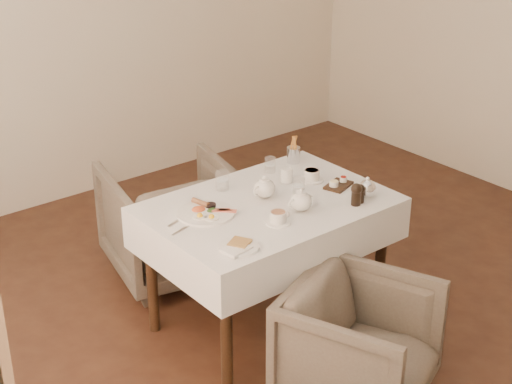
{
  "coord_description": "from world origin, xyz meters",
  "views": [
    {
      "loc": [
        -2.77,
        -2.63,
        2.56
      ],
      "look_at": [
        -0.42,
        0.29,
        0.82
      ],
      "focal_mm": 55.0,
      "sensor_mm": 36.0,
      "label": 1
    }
  ],
  "objects": [
    {
      "name": "fries_cup",
      "position": [
        0.1,
        0.59,
        0.83
      ],
      "size": [
        0.08,
        0.08,
        0.17
      ],
      "rotation": [
        0.0,
        0.0,
        0.13
      ],
      "color": "silver",
      "rests_on": "table"
    },
    {
      "name": "condiment_board",
      "position": [
        0.07,
        0.17,
        0.77
      ],
      "size": [
        0.19,
        0.16,
        0.04
      ],
      "rotation": [
        0.0,
        0.0,
        0.32
      ],
      "color": "black",
      "rests_on": "table"
    },
    {
      "name": "side_plate",
      "position": [
        -0.8,
        -0.05,
        0.76
      ],
      "size": [
        0.2,
        0.2,
        0.02
      ],
      "rotation": [
        0.0,
        0.0,
        0.3
      ],
      "color": "white",
      "rests_on": "table"
    },
    {
      "name": "teapot_centre",
      "position": [
        -0.35,
        0.31,
        0.82
      ],
      "size": [
        0.18,
        0.15,
        0.13
      ],
      "primitive_type": null,
      "rotation": [
        0.0,
        0.0,
        0.19
      ],
      "color": "white",
      "rests_on": "table"
    },
    {
      "name": "teapot_front",
      "position": [
        -0.3,
        0.07,
        0.82
      ],
      "size": [
        0.16,
        0.13,
        0.13
      ],
      "primitive_type": null,
      "rotation": [
        0.0,
        0.0,
        -0.0
      ],
      "color": "white",
      "rests_on": "table"
    },
    {
      "name": "breakfast_plate",
      "position": [
        -0.71,
        0.35,
        0.77
      ],
      "size": [
        0.3,
        0.3,
        0.04
      ],
      "rotation": [
        0.0,
        0.0,
        -0.21
      ],
      "color": "white",
      "rests_on": "table"
    },
    {
      "name": "teacup_far",
      "position": [
        0.0,
        0.32,
        0.79
      ],
      "size": [
        0.14,
        0.14,
        0.07
      ],
      "rotation": [
        0.0,
        0.0,
        0.33
      ],
      "color": "white",
      "rests_on": "table"
    },
    {
      "name": "table",
      "position": [
        -0.37,
        0.25,
        0.64
      ],
      "size": [
        1.28,
        0.88,
        0.75
      ],
      "color": "black",
      "rests_on": "ground"
    },
    {
      "name": "cutlery_fork",
      "position": [
        -0.84,
        0.38,
        0.76
      ],
      "size": [
        0.2,
        0.08,
        0.0
      ],
      "primitive_type": "cube",
      "rotation": [
        0.0,
        0.0,
        1.9
      ],
      "color": "silver",
      "rests_on": "table"
    },
    {
      "name": "pepper_mill_left",
      "position": [
        -0.02,
        -0.06,
        0.82
      ],
      "size": [
        0.08,
        0.08,
        0.12
      ],
      "primitive_type": null,
      "rotation": [
        0.0,
        0.0,
        0.38
      ],
      "color": "black",
      "rests_on": "table"
    },
    {
      "name": "cutlery_knife",
      "position": [
        -0.88,
        0.28,
        0.76
      ],
      "size": [
        0.18,
        0.07,
        0.0
      ],
      "primitive_type": "cube",
      "rotation": [
        0.0,
        0.0,
        1.85
      ],
      "color": "silver",
      "rests_on": "table"
    },
    {
      "name": "pepper_mill_right",
      "position": [
        0.02,
        -0.05,
        0.81
      ],
      "size": [
        0.05,
        0.05,
        0.1
      ],
      "primitive_type": null,
      "rotation": [
        0.0,
        0.0,
        0.02
      ],
      "color": "black",
      "rests_on": "table"
    },
    {
      "name": "creamer",
      "position": [
        -0.12,
        0.4,
        0.8
      ],
      "size": [
        0.08,
        0.08,
        0.08
      ],
      "primitive_type": "cylinder",
      "rotation": [
        0.0,
        0.0,
        0.13
      ],
      "color": "white",
      "rests_on": "table"
    },
    {
      "name": "glass_left",
      "position": [
        -0.45,
        0.54,
        0.81
      ],
      "size": [
        0.09,
        0.09,
        0.1
      ],
      "primitive_type": "cylinder",
      "rotation": [
        0.0,
        0.0,
        -0.22
      ],
      "color": "silver",
      "rests_on": "table"
    },
    {
      "name": "silver_pot",
      "position": [
        0.09,
        -0.03,
        0.82
      ],
      "size": [
        0.12,
        0.1,
        0.12
      ],
      "primitive_type": null,
      "rotation": [
        0.0,
        0.0,
        -0.01
      ],
      "color": "white",
      "rests_on": "table"
    },
    {
      "name": "teacup_near",
      "position": [
        -0.48,
        0.04,
        0.78
      ],
      "size": [
        0.13,
        0.13,
        0.06
      ],
      "rotation": [
        0.0,
        0.0,
        -0.25
      ],
      "color": "white",
      "rests_on": "table"
    },
    {
      "name": "armchair_near",
      "position": [
        -0.44,
        -0.52,
        0.31
      ],
      "size": [
        0.86,
        0.87,
        0.61
      ],
      "primitive_type": "imported",
      "rotation": [
        0.0,
        0.0,
        0.38
      ],
      "color": "#50443B",
      "rests_on": "ground"
    },
    {
      "name": "glass_mid",
      "position": [
        -0.17,
        0.23,
        0.8
      ],
      "size": [
        0.07,
        0.07,
        0.09
      ],
      "primitive_type": "cylinder",
      "rotation": [
        0.0,
        0.0,
        -0.03
      ],
      "color": "silver",
      "rests_on": "table"
    },
    {
      "name": "armchair_far",
      "position": [
        -0.46,
        1.07,
        0.35
      ],
      "size": [
        0.91,
        0.92,
        0.71
      ],
      "primitive_type": "imported",
      "rotation": [
        0.0,
        0.0,
        2.93
      ],
      "color": "#50443B",
      "rests_on": "ground"
    },
    {
      "name": "glass_right",
      "position": [
        -0.1,
        0.56,
        0.8
      ],
      "size": [
        0.07,
        0.07,
        0.09
      ],
      "primitive_type": "cylinder",
      "rotation": [
        0.0,
        0.0,
        0.13
      ],
      "color": "silver",
      "rests_on": "table"
    }
  ]
}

